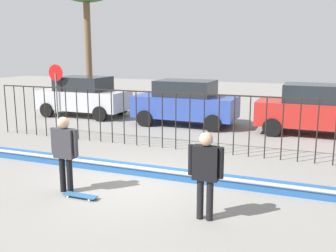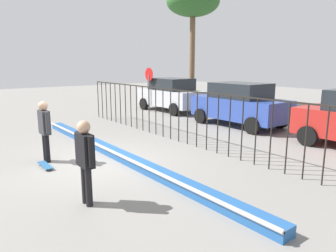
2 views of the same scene
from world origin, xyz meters
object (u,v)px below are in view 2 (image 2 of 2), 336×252
(skateboard, at_px, (45,165))
(palm_tree_short, at_px, (193,3))
(skateboarder, at_px, (45,126))
(parked_car_silver, at_px, (171,94))
(stop_sign, at_px, (149,83))
(parked_car_blue, at_px, (240,104))
(camera_operator, at_px, (85,155))

(skateboard, bearing_deg, palm_tree_short, 109.29)
(skateboarder, relative_size, parked_car_silver, 0.40)
(skateboarder, bearing_deg, stop_sign, 117.61)
(parked_car_blue, bearing_deg, skateboard, -90.24)
(parked_car_blue, xyz_separation_m, stop_sign, (-6.06, -0.73, 0.64))
(parked_car_silver, height_order, stop_sign, stop_sign)
(parked_car_silver, bearing_deg, camera_operator, -43.18)
(parked_car_blue, relative_size, palm_tree_short, 0.56)
(skateboard, xyz_separation_m, parked_car_silver, (-5.89, 8.91, 0.91))
(skateboarder, distance_m, palm_tree_short, 14.84)
(skateboarder, bearing_deg, parked_car_blue, 79.59)
(stop_sign, bearing_deg, skateboard, -49.76)
(skateboarder, xyz_separation_m, skateboard, (0.49, -0.20, -0.97))
(skateboarder, xyz_separation_m, parked_car_silver, (-5.40, 8.72, -0.06))
(stop_sign, xyz_separation_m, palm_tree_short, (-0.91, 4.13, 4.93))
(skateboarder, bearing_deg, skateboard, -33.04)
(skateboard, xyz_separation_m, parked_car_blue, (-0.61, 8.61, 0.91))
(parked_car_blue, bearing_deg, palm_tree_short, 149.74)
(parked_car_silver, bearing_deg, skateboard, -53.95)
(parked_car_silver, bearing_deg, skateboarder, -55.64)
(parked_car_silver, height_order, parked_car_blue, same)
(stop_sign, relative_size, palm_tree_short, 0.33)
(parked_car_silver, height_order, palm_tree_short, palm_tree_short)
(skateboard, distance_m, camera_operator, 2.95)
(skateboarder, height_order, parked_car_silver, parked_car_silver)
(camera_operator, bearing_deg, parked_car_blue, -59.67)
(stop_sign, bearing_deg, palm_tree_short, 102.48)
(skateboard, distance_m, stop_sign, 10.44)
(skateboard, bearing_deg, stop_sign, 117.26)
(parked_car_blue, bearing_deg, stop_sign, -177.42)
(parked_car_silver, xyz_separation_m, parked_car_blue, (5.28, -0.31, 0.00))
(stop_sign, height_order, palm_tree_short, palm_tree_short)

